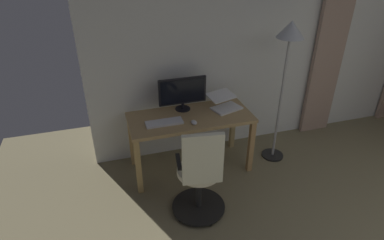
# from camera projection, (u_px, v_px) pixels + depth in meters

# --- Properties ---
(back_room_partition) EXTENTS (5.69, 0.10, 2.88)m
(back_room_partition) POSITION_uv_depth(u_px,v_px,m) (306.00, 34.00, 4.18)
(back_room_partition) COLOR silver
(back_room_partition) RESTS_ON ground
(curtain_right_panel) EXTENTS (0.45, 0.06, 2.62)m
(curtain_right_panel) POSITION_uv_depth(u_px,v_px,m) (331.00, 43.00, 4.23)
(curtain_right_panel) COLOR tan
(curtain_right_panel) RESTS_ON ground
(desk) EXTENTS (1.43, 0.63, 0.73)m
(desk) POSITION_uv_depth(u_px,v_px,m) (190.00, 123.00, 3.75)
(desk) COLOR tan
(desk) RESTS_ON ground
(office_chair) EXTENTS (0.56, 0.56, 1.05)m
(office_chair) POSITION_uv_depth(u_px,v_px,m) (200.00, 178.00, 3.12)
(office_chair) COLOR black
(office_chair) RESTS_ON ground
(computer_monitor) EXTENTS (0.57, 0.18, 0.40)m
(computer_monitor) POSITION_uv_depth(u_px,v_px,m) (182.00, 92.00, 3.75)
(computer_monitor) COLOR black
(computer_monitor) RESTS_ON desk
(computer_keyboard) EXTENTS (0.41, 0.15, 0.02)m
(computer_keyboard) POSITION_uv_depth(u_px,v_px,m) (164.00, 123.00, 3.54)
(computer_keyboard) COLOR silver
(computer_keyboard) RESTS_ON desk
(laptop) EXTENTS (0.42, 0.42, 0.16)m
(laptop) POSITION_uv_depth(u_px,v_px,m) (224.00, 104.00, 3.86)
(laptop) COLOR white
(laptop) RESTS_ON desk
(computer_mouse) EXTENTS (0.06, 0.10, 0.04)m
(computer_mouse) POSITION_uv_depth(u_px,v_px,m) (194.00, 122.00, 3.54)
(computer_mouse) COLOR silver
(computer_mouse) RESTS_ON desk
(floor_lamp) EXTENTS (0.31, 0.31, 1.76)m
(floor_lamp) POSITION_uv_depth(u_px,v_px,m) (288.00, 49.00, 3.55)
(floor_lamp) COLOR black
(floor_lamp) RESTS_ON ground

